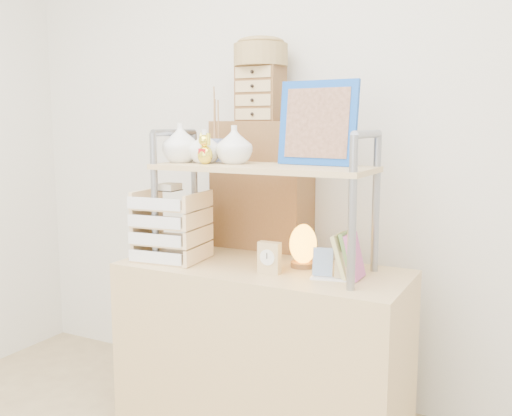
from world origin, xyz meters
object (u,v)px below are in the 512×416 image
(desk, at_px, (262,353))
(letter_tray, at_px, (170,229))
(cabinet, at_px, (262,261))
(salt_lamp, at_px, (303,245))

(desk, bearing_deg, letter_tray, -170.65)
(desk, height_order, cabinet, cabinet)
(desk, xyz_separation_m, cabinet, (-0.19, 0.37, 0.30))
(desk, distance_m, salt_lamp, 0.50)
(letter_tray, relative_size, salt_lamp, 1.85)
(salt_lamp, bearing_deg, letter_tray, -165.77)
(desk, relative_size, salt_lamp, 6.64)
(cabinet, height_order, letter_tray, cabinet)
(cabinet, xyz_separation_m, salt_lamp, (0.34, -0.29, 0.17))
(salt_lamp, bearing_deg, cabinet, 138.83)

